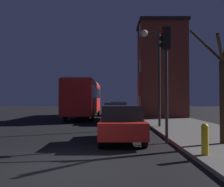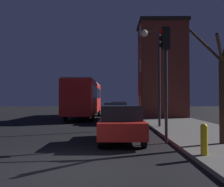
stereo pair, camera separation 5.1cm
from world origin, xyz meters
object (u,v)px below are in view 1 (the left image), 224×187
(car_far_lane, at_px, (118,108))
(fire_hydrant, at_px, (205,138))
(bus, at_px, (84,96))
(car_near_lane, at_px, (122,123))
(bare_tree, at_px, (223,82))
(traffic_light, at_px, (166,60))
(car_mid_lane, at_px, (115,112))
(streetlamp, at_px, (153,59))

(car_far_lane, xyz_separation_m, fire_hydrant, (2.11, -20.50, -0.18))
(bus, distance_m, car_near_lane, 14.25)
(bus, xyz_separation_m, car_near_lane, (3.12, -13.85, -1.28))
(fire_hydrant, bearing_deg, bare_tree, 54.20)
(bare_tree, distance_m, car_far_lane, 19.00)
(bus, bearing_deg, traffic_light, -71.00)
(traffic_light, bearing_deg, car_mid_lane, 102.29)
(streetlamp, relative_size, traffic_light, 1.26)
(car_mid_lane, xyz_separation_m, fire_hydrant, (2.48, -11.46, -0.20))
(car_near_lane, height_order, car_mid_lane, car_mid_lane)
(traffic_light, distance_m, car_near_lane, 3.08)
(traffic_light, bearing_deg, fire_hydrant, -77.99)
(bus, height_order, car_mid_lane, bus)
(car_far_lane, bearing_deg, car_near_lane, -90.63)
(car_far_lane, bearing_deg, streetlamp, -81.60)
(bare_tree, bearing_deg, traffic_light, 158.43)
(car_near_lane, distance_m, car_far_lane, 17.58)
(traffic_light, bearing_deg, car_far_lane, 94.95)
(car_mid_lane, relative_size, fire_hydrant, 4.91)
(bare_tree, height_order, car_mid_lane, bare_tree)
(streetlamp, xyz_separation_m, fire_hydrant, (0.23, -7.75, -3.55))
(traffic_light, relative_size, bare_tree, 1.07)
(bare_tree, bearing_deg, fire_hydrant, -125.80)
(car_far_lane, bearing_deg, car_mid_lane, -92.37)
(bus, distance_m, car_far_lane, 5.15)
(car_near_lane, relative_size, car_far_lane, 0.92)
(streetlamp, xyz_separation_m, car_mid_lane, (-2.26, 3.71, -3.35))
(bus, bearing_deg, car_far_lane, 48.42)
(car_mid_lane, bearing_deg, streetlamp, -58.66)
(bare_tree, bearing_deg, car_near_lane, 164.21)
(car_mid_lane, bearing_deg, fire_hydrant, -77.77)
(bus, relative_size, fire_hydrant, 12.88)
(streetlamp, xyz_separation_m, bare_tree, (1.59, -5.87, -1.78))
(bare_tree, relative_size, fire_hydrant, 4.76)
(bus, bearing_deg, streetlamp, -60.03)
(car_far_lane, distance_m, fire_hydrant, 20.61)
(bus, height_order, car_far_lane, bus)
(streetlamp, bearing_deg, car_mid_lane, 121.34)
(streetlamp, relative_size, bus, 0.50)
(car_near_lane, xyz_separation_m, car_mid_lane, (-0.18, 8.54, 0.03))
(streetlamp, bearing_deg, car_far_lane, 98.40)
(car_mid_lane, height_order, fire_hydrant, car_mid_lane)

